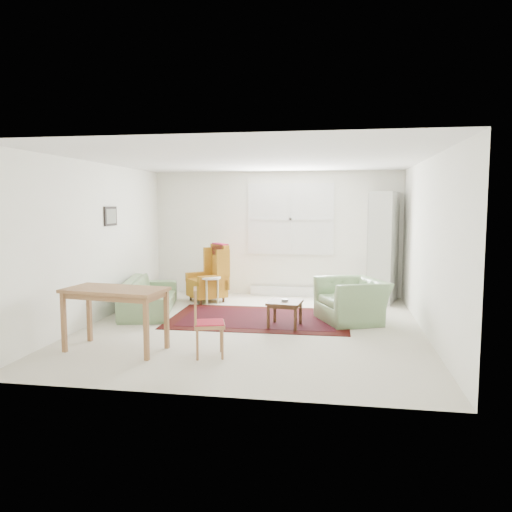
% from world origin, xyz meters
% --- Properties ---
extents(room, '(5.04, 5.54, 2.51)m').
position_xyz_m(room, '(0.02, 0.21, 1.26)').
color(room, beige).
rests_on(room, ground).
extents(rug, '(2.88, 1.88, 0.03)m').
position_xyz_m(rug, '(0.01, 0.56, 0.01)').
color(rug, black).
rests_on(rug, ground).
extents(sofa, '(1.20, 2.08, 0.79)m').
position_xyz_m(sofa, '(-1.95, 0.80, 0.40)').
color(sofa, '#708F5F').
rests_on(sofa, ground).
extents(armchair, '(1.25, 1.32, 0.81)m').
position_xyz_m(armchair, '(1.48, 0.61, 0.40)').
color(armchair, '#708F5F').
rests_on(armchair, ground).
extents(wingback_chair, '(0.92, 0.92, 1.10)m').
position_xyz_m(wingback_chair, '(-1.21, 1.84, 0.55)').
color(wingback_chair, '#B5761B').
rests_on(wingback_chair, ground).
extents(coffee_table, '(0.54, 0.54, 0.40)m').
position_xyz_m(coffee_table, '(0.48, 0.09, 0.20)').
color(coffee_table, '#3C2212').
rests_on(coffee_table, ground).
extents(stool, '(0.47, 0.47, 0.52)m').
position_xyz_m(stool, '(-1.07, 1.58, 0.26)').
color(stool, white).
rests_on(stool, ground).
extents(cabinet, '(0.64, 0.92, 2.08)m').
position_xyz_m(cabinet, '(2.10, 2.35, 1.04)').
color(cabinet, silver).
rests_on(cabinet, ground).
extents(desk, '(1.33, 0.78, 0.80)m').
position_xyz_m(desk, '(-1.51, -1.46, 0.40)').
color(desk, '#92633A').
rests_on(desk, ground).
extents(desk_chair, '(0.46, 0.46, 0.84)m').
position_xyz_m(desk_chair, '(-0.27, -1.51, 0.42)').
color(desk_chair, '#92633A').
rests_on(desk_chair, ground).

